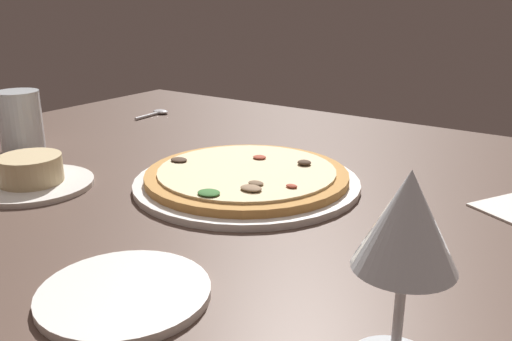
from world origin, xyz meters
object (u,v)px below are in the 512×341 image
(ramekin_on_saucer, at_px, (31,176))
(side_plate, at_px, (124,293))
(wine_glass_near, at_px, (407,229))
(spoon, at_px, (157,113))
(pizza_main, at_px, (247,178))
(water_glass, at_px, (21,126))

(ramekin_on_saucer, height_order, side_plate, ramekin_on_saucer)
(ramekin_on_saucer, bearing_deg, wine_glass_near, 171.76)
(side_plate, relative_size, spoon, 1.66)
(pizza_main, xyz_separation_m, wine_glass_near, (-0.34, 0.27, 0.11))
(wine_glass_near, bearing_deg, water_glass, -13.86)
(side_plate, height_order, spoon, spoon)
(spoon, bearing_deg, wine_glass_near, 145.28)
(pizza_main, bearing_deg, spoon, -31.29)
(pizza_main, relative_size, wine_glass_near, 2.08)
(ramekin_on_saucer, xyz_separation_m, wine_glass_near, (-0.60, 0.09, 0.10))
(spoon, bearing_deg, ramekin_on_saucer, 113.50)
(pizza_main, relative_size, spoon, 3.39)
(ramekin_on_saucer, distance_m, water_glass, 0.21)
(wine_glass_near, relative_size, water_glass, 1.48)
(spoon, bearing_deg, pizza_main, 148.71)
(side_plate, xyz_separation_m, spoon, (0.55, -0.61, 0.00))
(water_glass, bearing_deg, wine_glass_near, 166.14)
(wine_glass_near, relative_size, side_plate, 0.98)
(pizza_main, relative_size, ramekin_on_saucer, 1.91)
(wine_glass_near, bearing_deg, side_plate, 11.12)
(ramekin_on_saucer, height_order, spoon, ramekin_on_saucer)
(side_plate, bearing_deg, spoon, -47.63)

